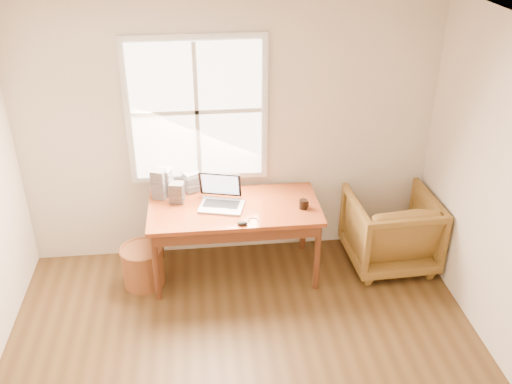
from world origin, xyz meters
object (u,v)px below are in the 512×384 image
at_px(desk, 234,208).
at_px(cd_stack_a, 165,182).
at_px(armchair, 390,230).
at_px(coffee_mug, 303,204).
at_px(laptop, 221,195).
at_px(wicker_stool, 143,266).

bearing_deg(desk, cd_stack_a, 154.20).
bearing_deg(armchair, coffee_mug, 4.62).
height_order(laptop, coffee_mug, laptop).
xyz_separation_m(wicker_stool, cd_stack_a, (0.25, 0.40, 0.69)).
height_order(desk, armchair, armchair).
distance_m(desk, wicker_stool, 1.04).
bearing_deg(armchair, wicker_stool, -0.25).
relative_size(wicker_stool, cd_stack_a, 1.44).
height_order(armchair, laptop, laptop).
distance_m(armchair, cd_stack_a, 2.27).
relative_size(desk, armchair, 1.91).
bearing_deg(wicker_stool, cd_stack_a, 58.26).
bearing_deg(coffee_mug, cd_stack_a, 177.32).
bearing_deg(coffee_mug, armchair, 22.51).
xyz_separation_m(desk, armchair, (1.55, 0.00, -0.35)).
xyz_separation_m(laptop, cd_stack_a, (-0.52, 0.33, 0.00)).
distance_m(desk, coffee_mug, 0.65).
distance_m(armchair, laptop, 1.74).
relative_size(desk, laptop, 4.29).
xyz_separation_m(desk, laptop, (-0.12, -0.01, 0.15)).
xyz_separation_m(wicker_stool, laptop, (0.77, 0.07, 0.69)).
bearing_deg(coffee_mug, desk, -174.35).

